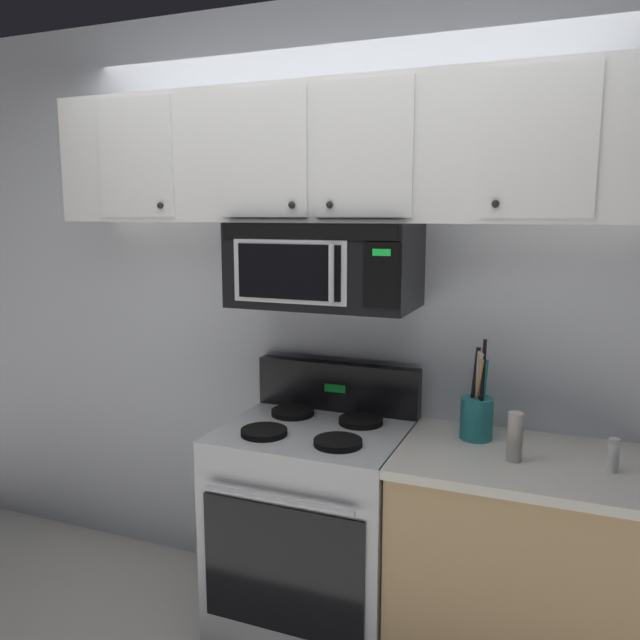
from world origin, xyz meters
name	(u,v)px	position (x,y,z in m)	size (l,w,h in m)	color
back_wall	(344,310)	(0.00, 0.79, 1.35)	(5.20, 0.10, 2.70)	silver
stove_range	(314,525)	(0.00, 0.42, 0.47)	(0.76, 0.69, 1.12)	#B7BABF
over_range_microwave	(324,265)	(0.00, 0.54, 1.58)	(0.76, 0.43, 0.35)	black
upper_cabinets	(327,155)	(0.00, 0.57, 2.02)	(2.50, 0.36, 0.55)	silver
counter_segment	(518,568)	(0.84, 0.43, 0.45)	(0.93, 0.65, 0.90)	tan
utensil_crock_teal	(477,413)	(0.64, 0.56, 1.01)	(0.13, 0.13, 0.41)	teal
salt_shaker	(613,455)	(1.13, 0.40, 0.96)	(0.04, 0.04, 0.12)	white
pepper_mill	(515,437)	(0.81, 0.37, 0.99)	(0.06, 0.06, 0.18)	#B7B2A8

